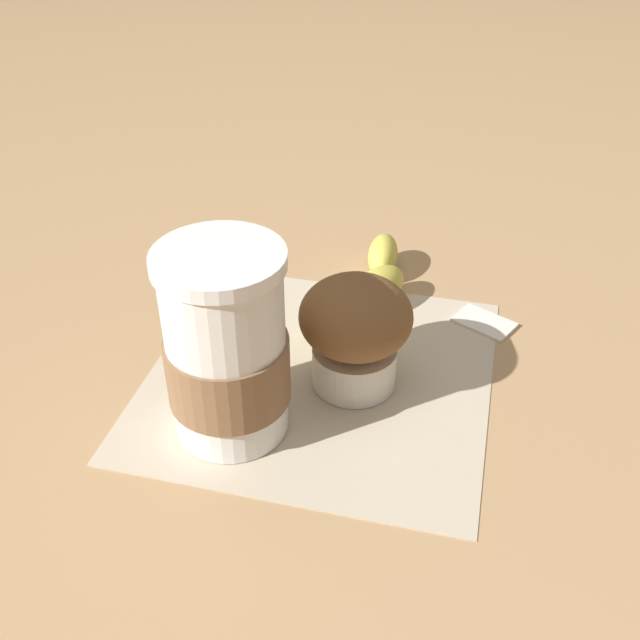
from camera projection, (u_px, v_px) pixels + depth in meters
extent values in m
plane|color=tan|center=(320.00, 376.00, 0.60)|extent=(3.00, 3.00, 0.00)
cube|color=beige|center=(320.00, 375.00, 0.60)|extent=(0.31, 0.31, 0.00)
cylinder|color=white|center=(227.00, 351.00, 0.51)|extent=(0.08, 0.08, 0.13)
cylinder|color=white|center=(218.00, 260.00, 0.47)|extent=(0.09, 0.09, 0.01)
cylinder|color=#846042|center=(228.00, 368.00, 0.52)|extent=(0.09, 0.09, 0.05)
cylinder|color=white|center=(354.00, 365.00, 0.58)|extent=(0.07, 0.07, 0.03)
ellipsoid|color=brown|center=(356.00, 316.00, 0.55)|extent=(0.09, 0.09, 0.06)
ellipsoid|color=#D6CC4C|center=(337.00, 319.00, 0.63)|extent=(0.05, 0.07, 0.03)
ellipsoid|color=#D6CC4C|center=(377.00, 289.00, 0.66)|extent=(0.08, 0.07, 0.03)
ellipsoid|color=#D6CC4C|center=(383.00, 255.00, 0.71)|extent=(0.06, 0.03, 0.03)
cube|color=white|center=(484.00, 321.00, 0.65)|extent=(0.06, 0.06, 0.01)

